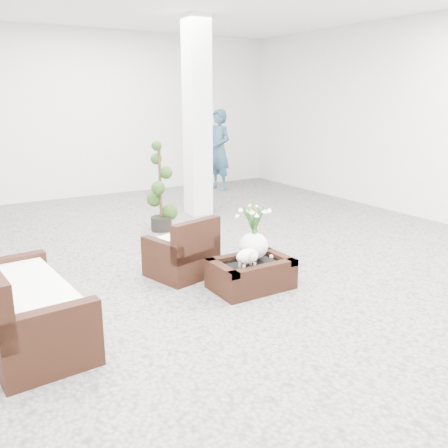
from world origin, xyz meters
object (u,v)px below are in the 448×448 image
loveseat (26,296)px  topiary (160,187)px  armchair (181,246)px  coffee_table (251,275)px

loveseat → topiary: bearing=-47.1°
armchair → topiary: size_ratio=0.52×
coffee_table → loveseat: 2.43m
coffee_table → topiary: (0.13, 2.80, 0.56)m
armchair → topiary: topiary is taller
coffee_table → armchair: armchair is taller
coffee_table → topiary: topiary is taller
armchair → topiary: 2.14m
loveseat → armchair: bearing=-72.9°
armchair → loveseat: bearing=7.0°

